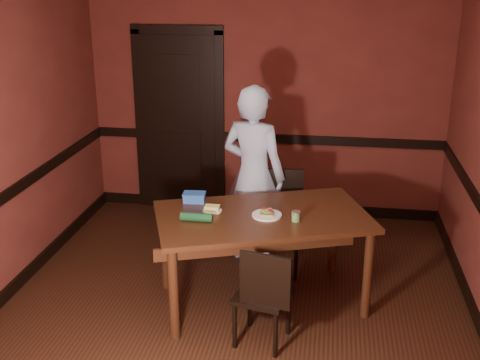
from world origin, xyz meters
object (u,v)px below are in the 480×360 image
(dining_table, at_px, (262,259))
(food_tub, at_px, (194,197))
(sandwich_plate, at_px, (267,214))
(sauce_jar, at_px, (296,216))
(cheese_saucer, at_px, (212,209))
(chair_far, at_px, (276,224))
(chair_near, at_px, (262,294))
(person, at_px, (254,175))

(dining_table, xyz_separation_m, food_tub, (-0.62, 0.19, 0.45))
(sandwich_plate, relative_size, sauce_jar, 2.91)
(food_tub, bearing_deg, cheese_saucer, -49.02)
(food_tub, bearing_deg, sandwich_plate, -23.34)
(chair_far, distance_m, cheese_saucer, 0.85)
(sauce_jar, relative_size, cheese_saucer, 0.52)
(sandwich_plate, height_order, sauce_jar, sauce_jar)
(food_tub, bearing_deg, chair_near, -53.03)
(dining_table, height_order, sauce_jar, sauce_jar)
(chair_far, height_order, sandwich_plate, chair_far)
(chair_near, height_order, sauce_jar, sauce_jar)
(chair_far, distance_m, food_tub, 0.88)
(sandwich_plate, relative_size, cheese_saucer, 1.51)
(chair_near, distance_m, sandwich_plate, 0.70)
(sandwich_plate, height_order, food_tub, food_tub)
(sauce_jar, bearing_deg, person, 117.30)
(chair_far, height_order, food_tub, chair_far)
(chair_near, bearing_deg, sauce_jar, -100.15)
(sandwich_plate, bearing_deg, food_tub, 161.42)
(dining_table, height_order, chair_far, chair_far)
(food_tub, bearing_deg, chair_far, 25.45)
(dining_table, xyz_separation_m, sauce_jar, (0.28, -0.10, 0.45))
(dining_table, height_order, sandwich_plate, sandwich_plate)
(chair_far, distance_m, person, 0.51)
(dining_table, bearing_deg, chair_far, 63.59)
(dining_table, distance_m, chair_far, 0.60)
(cheese_saucer, bearing_deg, sandwich_plate, -3.85)
(chair_far, bearing_deg, chair_near, -92.43)
(chair_far, height_order, sauce_jar, chair_far)
(person, bearing_deg, dining_table, 121.41)
(sandwich_plate, bearing_deg, person, 104.92)
(chair_far, relative_size, chair_near, 1.16)
(dining_table, bearing_deg, sandwich_plate, -56.70)
(chair_near, bearing_deg, cheese_saucer, -37.02)
(chair_near, height_order, sandwich_plate, sandwich_plate)
(sandwich_plate, height_order, cheese_saucer, sandwich_plate)
(chair_far, bearing_deg, cheese_saucer, -132.63)
(sandwich_plate, distance_m, cheese_saucer, 0.47)
(chair_near, relative_size, sauce_jar, 9.77)
(sauce_jar, bearing_deg, chair_near, -112.82)
(chair_near, relative_size, person, 0.47)
(person, bearing_deg, chair_far, 158.32)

